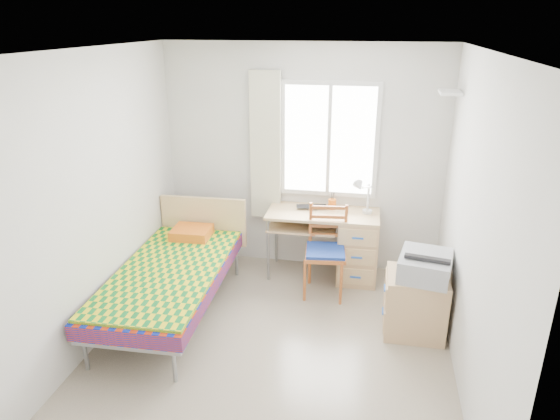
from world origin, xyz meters
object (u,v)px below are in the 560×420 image
object	(u,v)px
bed	(174,273)
cabinet	(415,304)
chair	(327,246)
printer	(425,265)
desk	(352,244)

from	to	relation	value
bed	cabinet	bearing A→B (deg)	0.52
chair	printer	bearing A→B (deg)	-38.90
desk	cabinet	size ratio (longest dim) A/B	2.09
chair	cabinet	distance (m)	1.11
cabinet	printer	xyz separation A→B (m)	(0.05, -0.01, 0.41)
desk	cabinet	world-z (taller)	desk
bed	desk	world-z (taller)	bed
desk	cabinet	bearing A→B (deg)	-57.14
bed	cabinet	size ratio (longest dim) A/B	3.53
chair	printer	distance (m)	1.14
bed	printer	distance (m)	2.43
desk	printer	bearing A→B (deg)	-55.24
bed	printer	world-z (taller)	bed
cabinet	printer	world-z (taller)	printer
bed	chair	size ratio (longest dim) A/B	2.17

